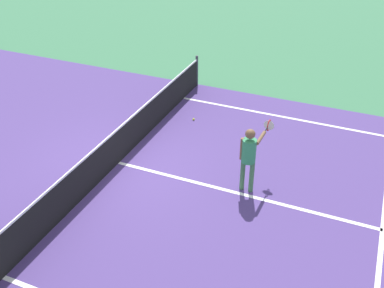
{
  "coord_description": "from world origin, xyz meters",
  "views": [
    {
      "loc": [
        -8.06,
        -5.49,
        6.5
      ],
      "look_at": [
        0.1,
        -2.01,
        1.0
      ],
      "focal_mm": 42.12,
      "sensor_mm": 36.0,
      "label": 1
    }
  ],
  "objects": [
    {
      "name": "ground_plane",
      "position": [
        0.0,
        0.0,
        0.0
      ],
      "size": [
        60.0,
        60.0,
        0.0
      ],
      "primitive_type": "plane",
      "color": "#38724C"
    },
    {
      "name": "tennis_ball_near_net",
      "position": [
        2.85,
        -0.89,
        0.03
      ],
      "size": [
        0.07,
        0.07,
        0.07
      ],
      "primitive_type": "sphere",
      "color": "#CCE033",
      "rests_on": "ground_plane"
    },
    {
      "name": "court_surface_inbounds",
      "position": [
        0.0,
        0.0,
        0.0
      ],
      "size": [
        10.62,
        24.4,
        0.0
      ],
      "primitive_type": "cube",
      "color": "#4C387A",
      "rests_on": "ground_plane"
    },
    {
      "name": "net",
      "position": [
        0.0,
        0.0,
        0.49
      ],
      "size": [
        10.53,
        0.09,
        1.07
      ],
      "color": "#33383D",
      "rests_on": "ground_plane"
    },
    {
      "name": "line_center_service",
      "position": [
        0.0,
        -3.2,
        0.0
      ],
      "size": [
        0.1,
        6.4,
        0.01
      ],
      "primitive_type": "cube",
      "color": "white",
      "rests_on": "ground_plane"
    },
    {
      "name": "line_sideline_right",
      "position": [
        4.11,
        -5.95,
        0.0
      ],
      "size": [
        0.1,
        11.89,
        0.01
      ],
      "primitive_type": "cube",
      "color": "white",
      "rests_on": "ground_plane"
    },
    {
      "name": "player_near",
      "position": [
        0.23,
        -3.35,
        1.02
      ],
      "size": [
        1.19,
        0.53,
        1.64
      ],
      "color": "#3F7247",
      "rests_on": "ground_plane"
    },
    {
      "name": "line_service_near",
      "position": [
        0.0,
        -6.4,
        0.0
      ],
      "size": [
        8.22,
        0.1,
        0.01
      ],
      "primitive_type": "cube",
      "color": "white",
      "rests_on": "ground_plane"
    }
  ]
}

